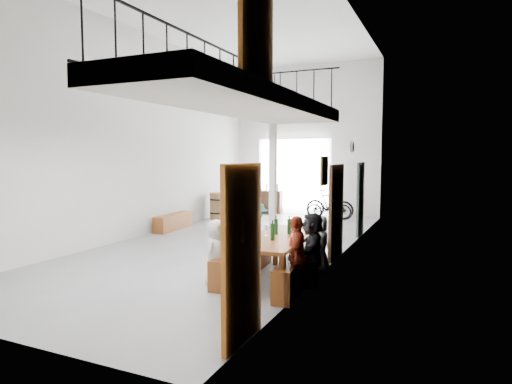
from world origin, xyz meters
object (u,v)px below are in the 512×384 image
at_px(side_bench, 174,222).
at_px(serving_counter, 261,202).
at_px(oak_barrel, 219,206).
at_px(host_standing, 239,255).
at_px(tasting_table, 278,241).
at_px(bench_inner, 243,262).
at_px(bicycle_near, 329,207).

bearing_deg(side_bench, serving_counter, 78.82).
distance_m(side_bench, oak_barrel, 2.38).
distance_m(serving_counter, host_standing, 10.63).
distance_m(tasting_table, bench_inner, 0.84).
bearing_deg(oak_barrel, side_bench, -95.36).
bearing_deg(serving_counter, oak_barrel, -112.60).
bearing_deg(tasting_table, bicycle_near, 95.58).
bearing_deg(oak_barrel, tasting_table, -53.08).
height_order(oak_barrel, bicycle_near, oak_barrel).
relative_size(tasting_table, oak_barrel, 2.60).
height_order(bench_inner, host_standing, host_standing).
height_order(tasting_table, serving_counter, serving_counter).
relative_size(tasting_table, bench_inner, 1.09).
xyz_separation_m(side_bench, host_standing, (4.81, -5.38, 0.62)).
bearing_deg(host_standing, bicycle_near, 115.67).
bearing_deg(tasting_table, side_bench, 140.31).
relative_size(bench_inner, serving_counter, 1.36).
distance_m(bench_inner, serving_counter, 8.62).
xyz_separation_m(bench_inner, host_standing, (0.81, -1.83, 0.60)).
distance_m(bench_inner, host_standing, 2.09).
distance_m(tasting_table, side_bench, 5.94).
bearing_deg(bench_inner, side_bench, 134.66).
height_order(oak_barrel, host_standing, host_standing).
height_order(tasting_table, host_standing, host_standing).
height_order(tasting_table, side_bench, tasting_table).
bearing_deg(bicycle_near, host_standing, 172.25).
relative_size(side_bench, serving_counter, 1.02).
xyz_separation_m(tasting_table, host_standing, (0.11, -1.78, 0.15)).
relative_size(oak_barrel, host_standing, 0.54).
xyz_separation_m(tasting_table, serving_counter, (-3.81, 8.09, -0.28)).
height_order(tasting_table, bench_inner, tasting_table).
relative_size(oak_barrel, serving_counter, 0.57).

